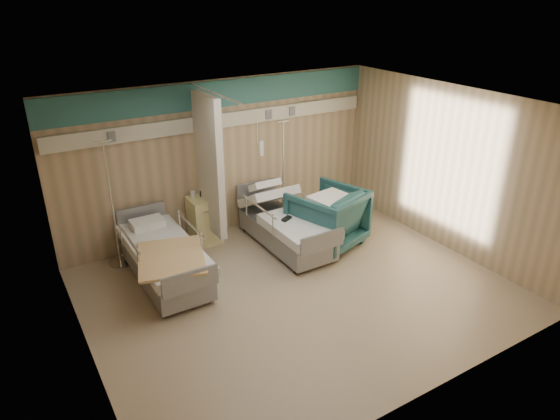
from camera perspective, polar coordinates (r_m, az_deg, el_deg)
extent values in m
cube|color=gray|center=(7.67, 2.06, -9.18)|extent=(6.00, 5.00, 0.00)
cube|color=tan|center=(9.04, -6.54, 5.91)|extent=(6.00, 0.04, 2.80)
cube|color=tan|center=(5.35, 17.29, -8.91)|extent=(6.00, 0.04, 2.80)
cube|color=tan|center=(6.05, -22.37, -5.58)|extent=(0.04, 5.00, 2.80)
cube|color=tan|center=(8.90, 18.64, 4.46)|extent=(0.04, 5.00, 2.80)
cube|color=white|center=(6.56, 2.43, 11.69)|extent=(6.00, 5.00, 0.04)
cube|color=#2D6869|center=(8.74, -6.85, 13.05)|extent=(6.00, 0.04, 0.45)
cube|color=beige|center=(8.81, -6.62, 10.15)|extent=(5.88, 0.08, 0.25)
cylinder|color=silver|center=(7.71, -7.55, 13.11)|extent=(0.03, 1.80, 0.03)
cube|color=beige|center=(8.34, -8.07, 5.03)|extent=(0.12, 0.90, 2.35)
cube|color=beige|center=(8.95, -8.61, -1.15)|extent=(0.50, 0.48, 0.85)
imported|color=#1E494B|center=(8.76, 5.40, -0.86)|extent=(1.41, 1.43, 1.04)
cube|color=white|center=(8.51, 5.91, 2.44)|extent=(0.74, 0.68, 0.07)
cylinder|color=silver|center=(9.83, 0.30, -1.10)|extent=(0.36, 0.36, 0.03)
cylinder|color=silver|center=(9.45, 0.31, 4.25)|extent=(0.03, 0.03, 1.98)
cylinder|color=silver|center=(9.16, 0.33, 10.08)|extent=(0.24, 0.03, 0.03)
cylinder|color=silver|center=(8.75, -17.73, -5.77)|extent=(0.38, 0.38, 0.03)
cylinder|color=silver|center=(8.30, -18.62, 0.45)|extent=(0.03, 0.03, 2.10)
cylinder|color=silver|center=(7.96, -19.63, 7.39)|extent=(0.25, 0.03, 0.03)
cube|color=black|center=(8.37, 0.76, -1.00)|extent=(0.21, 0.16, 0.04)
cube|color=tan|center=(7.38, -12.34, -5.35)|extent=(1.21, 1.37, 0.04)
cube|color=black|center=(8.84, -8.38, 1.96)|extent=(0.24, 0.20, 0.11)
cylinder|color=white|center=(8.83, -9.95, 1.84)|extent=(0.10, 0.10, 0.12)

